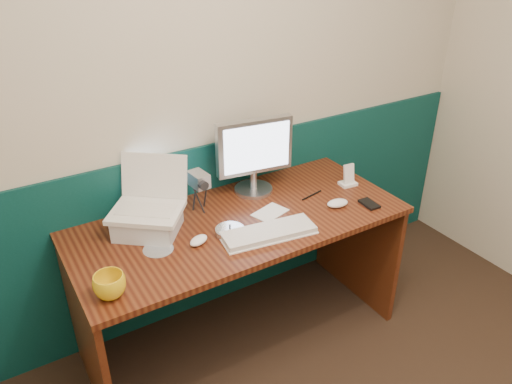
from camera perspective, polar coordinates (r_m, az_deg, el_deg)
back_wall at (r=2.47m, az=-6.29°, el=10.70°), size 3.50×0.04×2.50m
wainscot at (r=2.79m, az=-5.37°, el=-4.19°), size 3.48×0.02×1.00m
desk at (r=2.60m, az=-1.75°, el=-10.22°), size 1.60×0.70×0.75m
laptop_riser at (r=2.32m, az=-12.26°, el=-3.48°), size 0.35×0.35×0.09m
laptop at (r=2.23m, az=-12.72°, el=0.36°), size 0.39×0.38×0.26m
monitor at (r=2.54m, az=-0.31°, el=4.08°), size 0.41×0.17×0.40m
keyboard at (r=2.26m, az=1.46°, el=-4.72°), size 0.44×0.20×0.02m
mouse_right at (r=2.51m, az=9.31°, el=-1.27°), size 0.12×0.08×0.04m
mouse_left at (r=2.22m, az=-6.57°, el=-5.51°), size 0.11×0.09×0.03m
mug at (r=1.98m, az=-16.38°, el=-10.23°), size 0.15×0.15×0.10m
camcorder at (r=2.42m, az=-6.50°, el=0.14°), size 0.11×0.15×0.21m
cd_spindle at (r=2.27m, az=-2.99°, el=-4.51°), size 0.13×0.13×0.03m
cd_loose_a at (r=2.22m, az=-11.10°, el=-6.43°), size 0.13×0.13×0.00m
pen at (r=2.60m, az=6.39°, el=-0.36°), size 0.14×0.04×0.01m
papers at (r=2.43m, az=1.60°, el=-2.38°), size 0.19×0.16×0.00m
dock at (r=2.73m, az=10.45°, el=0.95°), size 0.09×0.07×0.02m
music_player at (r=2.70m, az=10.57°, el=2.08°), size 0.06×0.04×0.10m
pda at (r=2.56m, az=12.81°, el=-1.33°), size 0.07×0.11×0.01m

